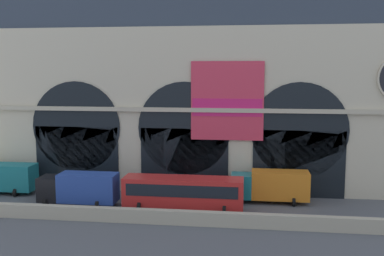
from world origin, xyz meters
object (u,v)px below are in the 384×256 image
Objects in this scene: box_truck_west at (1,177)px; box_truck_midwest at (79,188)px; bus_center at (183,192)px; box_truck_mideast at (271,185)px.

box_truck_midwest is at bearing -17.20° from box_truck_west.
box_truck_west is 0.68× the size of bus_center.
box_truck_midwest reaches higher than bus_center.
box_truck_midwest is at bearing -169.56° from box_truck_mideast.
box_truck_west reaches higher than bus_center.
box_truck_mideast reaches higher than bus_center.
box_truck_midwest is 1.00× the size of box_truck_mideast.
box_truck_west is at bearing 170.41° from bus_center.
bus_center is at bearing -9.59° from box_truck_west.
bus_center is at bearing -155.56° from box_truck_mideast.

